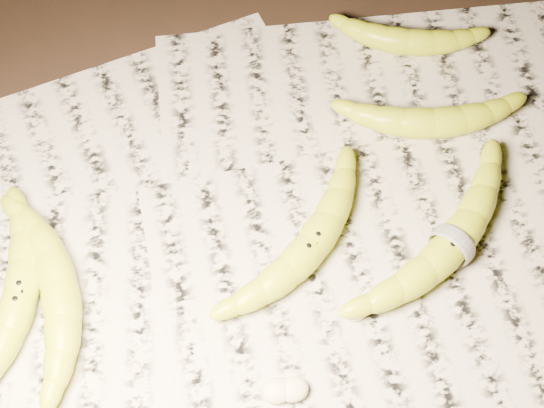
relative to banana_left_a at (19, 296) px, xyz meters
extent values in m
plane|color=black|center=(0.29, 0.02, -0.03)|extent=(3.00, 3.00, 0.00)
cube|color=#BCB4A1|center=(0.28, -0.01, -0.02)|extent=(0.90, 0.70, 0.01)
torus|color=white|center=(0.47, -0.05, 0.00)|extent=(0.03, 0.05, 0.05)
ellipsoid|color=#FFFAC5|center=(0.24, -0.16, -0.01)|extent=(0.03, 0.03, 0.02)
ellipsoid|color=#FFFAC5|center=(0.26, -0.16, -0.01)|extent=(0.03, 0.03, 0.02)
ellipsoid|color=#FFFAC5|center=(0.35, -0.10, -0.01)|extent=(0.03, 0.02, 0.02)
camera|label=1|loc=(0.19, -0.36, 0.75)|focal=50.00mm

